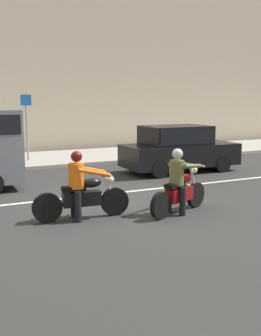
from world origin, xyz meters
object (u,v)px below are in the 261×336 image
(parked_sedan_black, at_px, (178,148))
(motorcycle_with_rider_olive, at_px, (179,187))
(motorcycle_with_rider_orange_stripe, at_px, (81,191))
(street_sign_post, at_px, (27,121))

(parked_sedan_black, bearing_deg, motorcycle_with_rider_olive, -122.31)
(motorcycle_with_rider_olive, relative_size, parked_sedan_black, 0.45)
(motorcycle_with_rider_olive, bearing_deg, motorcycle_with_rider_orange_stripe, 166.67)
(motorcycle_with_rider_olive, bearing_deg, parked_sedan_black, 57.69)
(parked_sedan_black, height_order, street_sign_post, street_sign_post)
(motorcycle_with_rider_orange_stripe, relative_size, parked_sedan_black, 0.51)
(street_sign_post, bearing_deg, motorcycle_with_rider_orange_stripe, -93.97)
(parked_sedan_black, bearing_deg, motorcycle_with_rider_orange_stripe, -141.24)
(motorcycle_with_rider_orange_stripe, distance_m, motorcycle_with_rider_olive, 2.30)
(motorcycle_with_rider_olive, bearing_deg, street_sign_post, 100.11)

